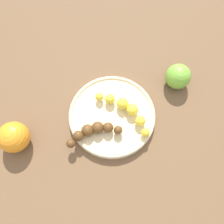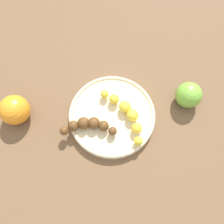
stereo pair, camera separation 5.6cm
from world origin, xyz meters
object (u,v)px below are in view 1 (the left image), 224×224
at_px(fruit_bowl, 112,115).
at_px(banana_yellow, 126,109).
at_px(apple_green, 178,76).
at_px(orange_fruit, 14,137).
at_px(banana_overripe, 93,131).

bearing_deg(fruit_bowl, banana_yellow, -84.22).
height_order(fruit_bowl, apple_green, apple_green).
relative_size(banana_yellow, apple_green, 1.94).
xyz_separation_m(fruit_bowl, orange_fruit, (-0.03, 0.24, 0.03)).
bearing_deg(orange_fruit, banana_overripe, -93.55).
bearing_deg(banana_overripe, apple_green, -71.91).
relative_size(fruit_bowl, apple_green, 3.31).
bearing_deg(banana_overripe, banana_yellow, -70.77).
bearing_deg(orange_fruit, fruit_bowl, -82.93).
xyz_separation_m(fruit_bowl, banana_overripe, (-0.04, 0.05, 0.02)).
distance_m(fruit_bowl, banana_yellow, 0.04).
xyz_separation_m(fruit_bowl, apple_green, (0.08, -0.19, 0.02)).
xyz_separation_m(banana_yellow, apple_green, (0.07, -0.15, -0.00)).
relative_size(apple_green, orange_fruit, 0.89).
distance_m(fruit_bowl, orange_fruit, 0.25).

